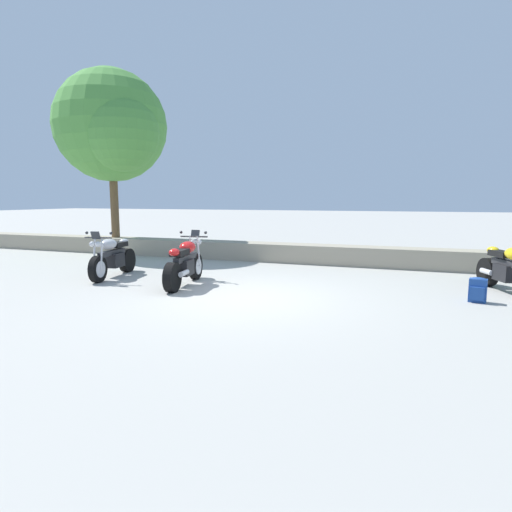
{
  "coord_description": "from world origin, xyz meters",
  "views": [
    {
      "loc": [
        2.99,
        -7.49,
        1.91
      ],
      "look_at": [
        -0.15,
        1.2,
        0.65
      ],
      "focal_mm": 29.61,
      "sensor_mm": 36.0,
      "label": 1
    }
  ],
  "objects_px": {
    "leafy_tree_far_left": "(113,128)",
    "motorcycle_silver_near_left": "(113,257)",
    "motorcycle_red_centre": "(185,263)",
    "rider_backpack": "(478,289)",
    "motorcycle_yellow_far_right": "(509,270)"
  },
  "relations": [
    {
      "from": "motorcycle_red_centre",
      "to": "leafy_tree_far_left",
      "type": "relative_size",
      "value": 0.36
    },
    {
      "from": "motorcycle_silver_near_left",
      "to": "leafy_tree_far_left",
      "type": "distance_m",
      "value": 6.07
    },
    {
      "from": "motorcycle_yellow_far_right",
      "to": "rider_backpack",
      "type": "xyz_separation_m",
      "value": [
        -0.69,
        -1.04,
        -0.24
      ]
    },
    {
      "from": "motorcycle_silver_near_left",
      "to": "motorcycle_red_centre",
      "type": "bearing_deg",
      "value": -6.62
    },
    {
      "from": "motorcycle_silver_near_left",
      "to": "rider_backpack",
      "type": "distance_m",
      "value": 8.03
    },
    {
      "from": "motorcycle_silver_near_left",
      "to": "motorcycle_yellow_far_right",
      "type": "xyz_separation_m",
      "value": [
        8.72,
        1.24,
        0.0
      ]
    },
    {
      "from": "motorcycle_yellow_far_right",
      "to": "rider_backpack",
      "type": "distance_m",
      "value": 1.27
    },
    {
      "from": "motorcycle_red_centre",
      "to": "rider_backpack",
      "type": "height_order",
      "value": "motorcycle_red_centre"
    },
    {
      "from": "motorcycle_yellow_far_right",
      "to": "leafy_tree_far_left",
      "type": "xyz_separation_m",
      "value": [
        -11.51,
        2.56,
        3.81
      ]
    },
    {
      "from": "rider_backpack",
      "to": "leafy_tree_far_left",
      "type": "relative_size",
      "value": 0.08
    },
    {
      "from": "leafy_tree_far_left",
      "to": "motorcycle_silver_near_left",
      "type": "bearing_deg",
      "value": -53.67
    },
    {
      "from": "rider_backpack",
      "to": "leafy_tree_far_left",
      "type": "height_order",
      "value": "leafy_tree_far_left"
    },
    {
      "from": "motorcycle_red_centre",
      "to": "leafy_tree_far_left",
      "type": "distance_m",
      "value": 7.44
    },
    {
      "from": "motorcycle_yellow_far_right",
      "to": "leafy_tree_far_left",
      "type": "distance_m",
      "value": 12.39
    },
    {
      "from": "motorcycle_silver_near_left",
      "to": "leafy_tree_far_left",
      "type": "height_order",
      "value": "leafy_tree_far_left"
    }
  ]
}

